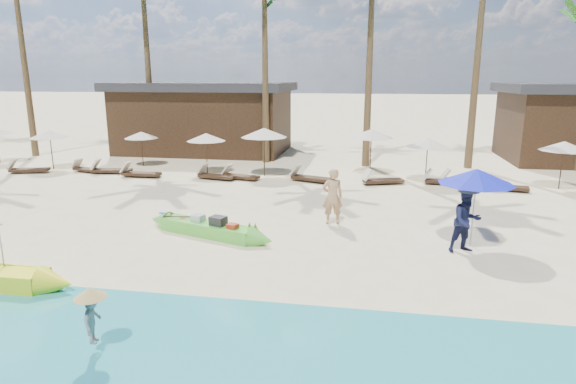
# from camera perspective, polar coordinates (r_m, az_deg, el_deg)

# --- Properties ---
(ground) EXTENTS (240.00, 240.00, 0.00)m
(ground) POSITION_cam_1_polar(r_m,az_deg,el_deg) (12.84, -1.59, -7.90)
(ground) COLOR beige
(ground) RESTS_ON ground
(wet_sand_strip) EXTENTS (240.00, 4.50, 0.01)m
(wet_sand_strip) POSITION_cam_1_polar(r_m,az_deg,el_deg) (8.53, -8.66, -20.03)
(wet_sand_strip) COLOR tan
(wet_sand_strip) RESTS_ON ground
(green_canoe) EXTENTS (4.92, 1.97, 0.65)m
(green_canoe) POSITION_cam_1_polar(r_m,az_deg,el_deg) (14.77, -9.49, -4.27)
(green_canoe) COLOR #53C43B
(green_canoe) RESTS_ON ground
(tourist) EXTENTS (0.76, 0.60, 1.84)m
(tourist) POSITION_cam_1_polar(r_m,az_deg,el_deg) (15.56, 5.30, -0.53)
(tourist) COLOR tan
(tourist) RESTS_ON ground
(vendor_green) EXTENTS (1.03, 0.93, 1.75)m
(vendor_green) POSITION_cam_1_polar(r_m,az_deg,el_deg) (13.92, 20.37, -3.24)
(vendor_green) COLOR #161B3E
(vendor_green) RESTS_ON ground
(vendor_yellow) EXTENTS (0.46, 0.65, 0.91)m
(vendor_yellow) POSITION_cam_1_polar(r_m,az_deg,el_deg) (9.22, -22.13, -13.71)
(vendor_yellow) COLOR gray
(vendor_yellow) RESTS_ON ground
(blue_umbrella) EXTENTS (2.07, 2.07, 2.23)m
(blue_umbrella) POSITION_cam_1_polar(r_m,az_deg,el_deg) (14.21, 21.45, 1.73)
(blue_umbrella) COLOR #99999E
(blue_umbrella) RESTS_ON ground
(resort_parasol_2) EXTENTS (1.95, 1.95, 2.01)m
(resort_parasol_2) POSITION_cam_1_polar(r_m,az_deg,el_deg) (27.51, -26.42, 6.17)
(resort_parasol_2) COLOR #3B2618
(resort_parasol_2) RESTS_ON ground
(lounger_2_left) EXTENTS (1.97, 1.07, 0.64)m
(lounger_2_left) POSITION_cam_1_polar(r_m,az_deg,el_deg) (27.16, -28.58, 2.43)
(lounger_2_left) COLOR #3B2618
(lounger_2_left) RESTS_ON ground
(resort_parasol_3) EXTENTS (1.77, 1.77, 1.82)m
(resort_parasol_3) POSITION_cam_1_polar(r_m,az_deg,el_deg) (26.81, -17.02, 6.47)
(resort_parasol_3) COLOR #3B2618
(resort_parasol_3) RESTS_ON ground
(lounger_3_left) EXTENTS (1.76, 0.92, 0.57)m
(lounger_3_left) POSITION_cam_1_polar(r_m,az_deg,el_deg) (26.13, -22.79, 2.60)
(lounger_3_left) COLOR #3B2618
(lounger_3_left) RESTS_ON ground
(lounger_3_right) EXTENTS (1.98, 0.88, 0.65)m
(lounger_3_right) POSITION_cam_1_polar(r_m,az_deg,el_deg) (25.32, -20.39, 2.55)
(lounger_3_right) COLOR #3B2618
(lounger_3_right) RESTS_ON ground
(resort_parasol_4) EXTENTS (1.92, 1.92, 1.98)m
(resort_parasol_4) POSITION_cam_1_polar(r_m,az_deg,el_deg) (23.95, -9.69, 6.42)
(resort_parasol_4) COLOR #3B2618
(resort_parasol_4) RESTS_ON ground
(lounger_4_left) EXTENTS (1.90, 0.59, 0.64)m
(lounger_4_left) POSITION_cam_1_polar(r_m,az_deg,el_deg) (23.98, -17.26, 2.21)
(lounger_4_left) COLOR #3B2618
(lounger_4_left) RESTS_ON ground
(lounger_4_right) EXTENTS (1.95, 0.95, 0.63)m
(lounger_4_right) POSITION_cam_1_polar(r_m,az_deg,el_deg) (22.67, -8.72, 2.03)
(lounger_4_right) COLOR #3B2618
(lounger_4_right) RESTS_ON ground
(resort_parasol_5) EXTENTS (2.23, 2.23, 2.30)m
(resort_parasol_5) POSITION_cam_1_polar(r_m,az_deg,el_deg) (23.05, -2.86, 7.04)
(resort_parasol_5) COLOR #3B2618
(resort_parasol_5) RESTS_ON ground
(lounger_5_left) EXTENTS (1.87, 0.95, 0.61)m
(lounger_5_left) POSITION_cam_1_polar(r_m,az_deg,el_deg) (22.50, -5.86, 2.01)
(lounger_5_left) COLOR #3B2618
(lounger_5_left) RESTS_ON ground
(resort_parasol_6) EXTENTS (2.15, 2.15, 2.22)m
(resort_parasol_6) POSITION_cam_1_polar(r_m,az_deg,el_deg) (23.59, 9.86, 6.83)
(resort_parasol_6) COLOR #3B2618
(resort_parasol_6) RESTS_ON ground
(lounger_6_left) EXTENTS (2.08, 1.22, 0.67)m
(lounger_6_left) POSITION_cam_1_polar(r_m,az_deg,el_deg) (21.93, 2.52, 1.81)
(lounger_6_left) COLOR #3B2618
(lounger_6_left) RESTS_ON ground
(lounger_6_right) EXTENTS (1.95, 1.17, 0.63)m
(lounger_6_right) POSITION_cam_1_polar(r_m,az_deg,el_deg) (21.75, 10.89, 1.45)
(lounger_6_right) COLOR #3B2618
(lounger_6_right) RESTS_ON ground
(resort_parasol_7) EXTENTS (1.95, 1.95, 2.01)m
(resort_parasol_7) POSITION_cam_1_polar(r_m,az_deg,el_deg) (22.36, 16.23, 5.64)
(resort_parasol_7) COLOR #3B2618
(resort_parasol_7) RESTS_ON ground
(lounger_7_left) EXTENTS (1.81, 0.63, 0.61)m
(lounger_7_left) POSITION_cam_1_polar(r_m,az_deg,el_deg) (22.38, 17.72, 1.36)
(lounger_7_left) COLOR #3B2618
(lounger_7_left) RESTS_ON ground
(lounger_7_right) EXTENTS (1.71, 0.61, 0.57)m
(lounger_7_right) POSITION_cam_1_polar(r_m,az_deg,el_deg) (22.98, 19.58, 1.49)
(lounger_7_right) COLOR #3B2618
(lounger_7_right) RESTS_ON ground
(resort_parasol_8) EXTENTS (1.98, 1.98, 2.04)m
(resort_parasol_8) POSITION_cam_1_polar(r_m,az_deg,el_deg) (23.32, 29.92, 4.75)
(resort_parasol_8) COLOR #3B2618
(resort_parasol_8) RESTS_ON ground
(lounger_8_left) EXTENTS (1.93, 0.89, 0.63)m
(lounger_8_left) POSITION_cam_1_polar(r_m,az_deg,el_deg) (22.12, 24.07, 0.69)
(lounger_8_left) COLOR #3B2618
(lounger_8_left) RESTS_ON ground
(pavilion_west) EXTENTS (10.80, 6.60, 4.30)m
(pavilion_west) POSITION_cam_1_polar(r_m,az_deg,el_deg) (31.10, -9.83, 8.79)
(pavilion_west) COLOR #3B2618
(pavilion_west) RESTS_ON ground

